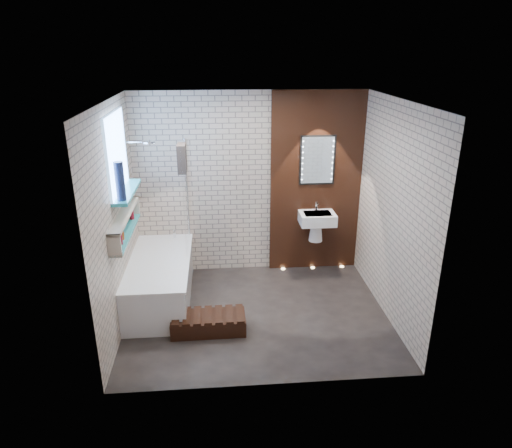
{
  "coord_description": "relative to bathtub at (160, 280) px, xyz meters",
  "views": [
    {
      "loc": [
        -0.44,
        -4.99,
        3.15
      ],
      "look_at": [
        0.0,
        0.15,
        1.15
      ],
      "focal_mm": 32.56,
      "sensor_mm": 36.0,
      "label": 1
    }
  ],
  "objects": [
    {
      "name": "walnut_step",
      "position": [
        0.62,
        -0.76,
        -0.2
      ],
      "size": [
        0.87,
        0.39,
        0.19
      ],
      "primitive_type": "cube",
      "rotation": [
        0.0,
        0.0,
        0.01
      ],
      "color": "black",
      "rests_on": "ground"
    },
    {
      "name": "display_niche",
      "position": [
        -0.31,
        -0.3,
        0.91
      ],
      "size": [
        0.14,
        1.3,
        0.26
      ],
      "color": "teal",
      "rests_on": "room_shell"
    },
    {
      "name": "washbasin",
      "position": [
        2.17,
        0.62,
        0.5
      ],
      "size": [
        0.5,
        0.36,
        0.58
      ],
      "color": "white",
      "rests_on": "walnut_panel"
    },
    {
      "name": "shower_head",
      "position": [
        -0.08,
        0.5,
        1.71
      ],
      "size": [
        0.18,
        0.18,
        0.02
      ],
      "primitive_type": "cylinder",
      "color": "silver",
      "rests_on": "room_shell"
    },
    {
      "name": "niche_bottles",
      "position": [
        -0.31,
        -0.31,
        0.87
      ],
      "size": [
        0.06,
        0.85,
        0.14
      ],
      "color": "maroon",
      "rests_on": "display_niche"
    },
    {
      "name": "clerestory_window",
      "position": [
        -0.34,
        -0.1,
        1.61
      ],
      "size": [
        0.18,
        1.0,
        0.94
      ],
      "color": "#7FADE0",
      "rests_on": "room_shell"
    },
    {
      "name": "floor_uplights",
      "position": [
        2.17,
        0.75,
        -0.29
      ],
      "size": [
        0.96,
        0.06,
        0.01
      ],
      "color": "#FFD899",
      "rests_on": "ground"
    },
    {
      "name": "led_mirror",
      "position": [
        2.17,
        0.78,
        1.36
      ],
      "size": [
        0.5,
        0.02,
        0.7
      ],
      "color": "black",
      "rests_on": "walnut_panel"
    },
    {
      "name": "ground",
      "position": [
        1.22,
        -0.45,
        -0.29
      ],
      "size": [
        3.2,
        3.2,
        0.0
      ],
      "primitive_type": "plane",
      "color": "black",
      "rests_on": "ground"
    },
    {
      "name": "towel",
      "position": [
        0.35,
        0.21,
        1.56
      ],
      "size": [
        0.1,
        0.27,
        0.35
      ],
      "primitive_type": "cube",
      "color": "black",
      "rests_on": "bath_screen"
    },
    {
      "name": "room_shell",
      "position": [
        1.22,
        -0.45,
        1.01
      ],
      "size": [
        3.24,
        3.2,
        2.6
      ],
      "color": "#B6A091",
      "rests_on": "ground"
    },
    {
      "name": "sill_vases",
      "position": [
        -0.28,
        -0.48,
        1.47
      ],
      "size": [
        0.1,
        0.1,
        0.43
      ],
      "color": "#161F3D",
      "rests_on": "clerestory_window"
    },
    {
      "name": "walnut_panel",
      "position": [
        2.17,
        0.82,
        1.01
      ],
      "size": [
        1.3,
        0.06,
        2.6
      ],
      "primitive_type": "cube",
      "color": "black",
      "rests_on": "ground"
    },
    {
      "name": "bathtub",
      "position": [
        0.0,
        0.0,
        0.0
      ],
      "size": [
        0.79,
        1.74,
        0.7
      ],
      "color": "white",
      "rests_on": "ground"
    },
    {
      "name": "bath_screen",
      "position": [
        0.35,
        0.44,
        0.99
      ],
      "size": [
        0.01,
        0.78,
        1.4
      ],
      "primitive_type": "cube",
      "color": "white",
      "rests_on": "bathtub"
    }
  ]
}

